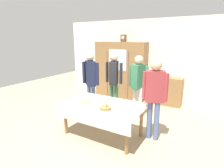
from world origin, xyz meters
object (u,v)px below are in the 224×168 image
object	(u,v)px
dining_table	(102,109)
person_behind_table_right	(155,92)
book_stack	(166,75)
person_by_cabinet	(114,77)
spoon_near_right	(134,105)
person_near_right_end	(138,81)
wall_cabinet	(120,70)
tea_cup_center	(84,98)
spoon_back_edge	(115,113)
pastry_plate	(86,103)
tea_cup_near_right	(122,108)
mantel_clock	(124,38)
tea_cup_far_right	(121,103)
person_beside_shelf	(91,78)
tea_cup_back_edge	(112,101)
tea_cup_mid_left	(97,103)
bread_basket	(105,108)
bookshelf_low	(165,91)

from	to	relation	value
dining_table	person_behind_table_right	bearing A→B (deg)	23.45
book_stack	person_by_cabinet	bearing A→B (deg)	-129.19
spoon_near_right	person_near_right_end	world-z (taller)	person_near_right_end
person_behind_table_right	person_by_cabinet	bearing A→B (deg)	149.05
wall_cabinet	person_by_cabinet	distance (m)	1.40
tea_cup_center	spoon_near_right	bearing A→B (deg)	11.00
dining_table	spoon_back_edge	world-z (taller)	spoon_back_edge
pastry_plate	tea_cup_near_right	bearing A→B (deg)	7.37
pastry_plate	person_behind_table_right	world-z (taller)	person_behind_table_right
mantel_clock	pastry_plate	size ratio (longest dim) A/B	0.86
tea_cup_far_right	person_beside_shelf	bearing A→B (deg)	155.33
person_behind_table_right	mantel_clock	bearing A→B (deg)	129.56
dining_table	spoon_back_edge	bearing A→B (deg)	-30.14
tea_cup_near_right	tea_cup_center	distance (m)	1.04
person_beside_shelf	tea_cup_near_right	bearing A→B (deg)	-31.07
tea_cup_far_right	tea_cup_back_edge	bearing A→B (deg)	-179.59
tea_cup_mid_left	tea_cup_far_right	distance (m)	0.50
tea_cup_mid_left	person_near_right_end	size ratio (longest dim) A/B	0.08
wall_cabinet	tea_cup_mid_left	bearing A→B (deg)	-72.91
mantel_clock	tea_cup_mid_left	xyz separation A→B (m)	(0.71, -2.63, -1.34)
mantel_clock	tea_cup_mid_left	size ratio (longest dim) A/B	1.85
spoon_near_right	person_behind_table_right	size ratio (longest dim) A/B	0.07
spoon_back_edge	dining_table	bearing A→B (deg)	149.86
wall_cabinet	person_behind_table_right	size ratio (longest dim) A/B	1.16
dining_table	tea_cup_far_right	xyz separation A→B (m)	(0.34, 0.22, 0.12)
dining_table	tea_cup_near_right	size ratio (longest dim) A/B	13.63
tea_cup_mid_left	tea_cup_back_edge	size ratio (longest dim) A/B	1.00
spoon_back_edge	person_near_right_end	size ratio (longest dim) A/B	0.07
tea_cup_near_right	person_near_right_end	distance (m)	1.34
dining_table	bread_basket	bearing A→B (deg)	-41.73
mantel_clock	bookshelf_low	xyz separation A→B (m)	(1.48, 0.05, -1.64)
book_stack	person_near_right_end	distance (m)	1.44
wall_cabinet	spoon_back_edge	distance (m)	3.19
tea_cup_near_right	spoon_near_right	bearing A→B (deg)	72.23
tea_cup_far_right	person_behind_table_right	world-z (taller)	person_behind_table_right
bookshelf_low	tea_cup_near_right	xyz separation A→B (m)	(-0.20, -2.68, 0.30)
dining_table	person_beside_shelf	size ratio (longest dim) A/B	1.02
wall_cabinet	book_stack	xyz separation A→B (m)	(1.59, 0.05, -0.03)
person_near_right_end	spoon_near_right	bearing A→B (deg)	-72.89
tea_cup_near_right	spoon_near_right	distance (m)	0.36
bread_basket	spoon_back_edge	world-z (taller)	bread_basket
bread_basket	dining_table	bearing A→B (deg)	138.27
wall_cabinet	person_beside_shelf	bearing A→B (deg)	-88.19
spoon_near_right	tea_cup_mid_left	bearing A→B (deg)	-153.52
person_behind_table_right	bookshelf_low	bearing A→B (deg)	97.72
person_beside_shelf	spoon_near_right	bearing A→B (deg)	-17.79
spoon_back_edge	person_beside_shelf	distance (m)	1.71
person_beside_shelf	pastry_plate	bearing A→B (deg)	-59.72
mantel_clock	person_behind_table_right	distance (m)	2.99
tea_cup_back_edge	person_beside_shelf	size ratio (longest dim) A/B	0.07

